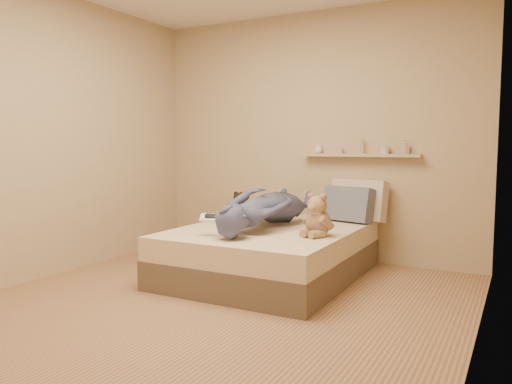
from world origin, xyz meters
The scene contains 10 objects.
room centered at (0.00, 0.00, 1.30)m, with size 3.80×3.80×3.80m.
bed centered at (0.00, 0.93, 0.22)m, with size 1.50×1.90×0.45m.
game_console centered at (-0.25, 0.32, 0.61)m, with size 0.19×0.12×0.06m.
teddy_bear centered at (0.53, 0.73, 0.60)m, with size 0.29×0.29×0.36m.
dark_plush centered at (-0.63, 1.44, 0.56)m, with size 0.17×0.17×0.26m.
pillow_cream centered at (0.57, 1.76, 0.65)m, with size 0.55×0.16×0.40m, color beige.
pillow_grey centered at (0.51, 1.62, 0.62)m, with size 0.50×0.14×0.34m, color slate.
person centered at (-0.06, 0.92, 0.64)m, with size 0.57×1.55×0.37m, color #434A69.
wall_shelf centered at (0.55, 1.84, 1.10)m, with size 1.20×0.12×0.03m, color tan.
shelf_bottles centered at (0.56, 1.84, 1.17)m, with size 0.98×0.10×0.16m.
Camera 1 is at (2.02, -3.10, 1.20)m, focal length 35.00 mm.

